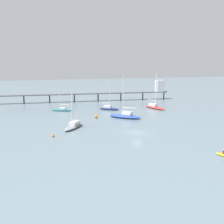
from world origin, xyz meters
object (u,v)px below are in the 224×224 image
Objects in this scene: sailboat_gray at (74,125)px; sailboat_navy at (109,108)px; sailboat_blue at (125,115)px; mooring_buoy_inner at (96,117)px; mooring_buoy_mid at (53,136)px; dinghy_yellow at (224,155)px; sailboat_red at (154,106)px; pier at (120,90)px; sailboat_teal at (62,109)px.

sailboat_gray is 25.37m from sailboat_navy.
sailboat_blue is 13.24× the size of mooring_buoy_inner.
sailboat_gray is 8.29m from mooring_buoy_mid.
dinghy_yellow is 37.26m from mooring_buoy_inner.
sailboat_red is at bearing 76.58° from dinghy_yellow.
mooring_buoy_inner is at bearing 161.89° from sailboat_blue.
sailboat_gray reaches higher than pier.
sailboat_teal is at bearing 170.04° from sailboat_red.
mooring_buoy_mid is at bearing -127.68° from sailboat_navy.
sailboat_teal is 30.02m from mooring_buoy_mid.
mooring_buoy_mid is at bearing -146.05° from sailboat_red.
sailboat_navy is 46.87m from dinghy_yellow.
sailboat_teal is 15.64× the size of mooring_buoy_mid.
mooring_buoy_mid is at bearing -148.56° from sailboat_blue.
sailboat_gray reaches higher than sailboat_navy.
sailboat_red is (4.35, -21.92, -3.42)m from pier.
pier is 6.81× the size of sailboat_gray.
sailboat_navy is at bearing 53.18° from sailboat_gray.
sailboat_blue is at bearing -142.81° from sailboat_red.
sailboat_navy is at bearing -10.84° from sailboat_teal.
sailboat_blue is 4.46× the size of dinghy_yellow.
sailboat_teal is at bearing 89.30° from sailboat_gray.
sailboat_gray is 11.18× the size of mooring_buoy_inner.
sailboat_navy is at bearing 170.91° from sailboat_red.
dinghy_yellow reaches higher than mooring_buoy_inner.
dinghy_yellow is (-10.54, -44.16, -0.52)m from sailboat_red.
mooring_buoy_inner is at bearing -122.79° from sailboat_navy.
sailboat_navy is at bearing 52.32° from mooring_buoy_mid.
sailboat_gray is 0.84× the size of sailboat_blue.
sailboat_red reaches higher than dinghy_yellow.
sailboat_teal is 16.14m from mooring_buoy_inner.
sailboat_navy is at bearing 91.14° from sailboat_blue.
sailboat_blue is 0.99× the size of sailboat_red.
sailboat_navy reaches higher than mooring_buoy_inner.
sailboat_blue reaches higher than mooring_buoy_inner.
sailboat_navy is 33.64m from mooring_buoy_mid.
dinghy_yellow is at bearing -84.12° from sailboat_navy.
sailboat_gray is 1.15× the size of sailboat_teal.
sailboat_red reaches higher than mooring_buoy_inner.
pier is at bearing 59.29° from mooring_buoy_inner.
dinghy_yellow is at bearing -95.35° from pier.
sailboat_teal is at bearing -147.34° from pier.
sailboat_teal is 3.28× the size of dinghy_yellow.
sailboat_teal is (-25.91, -16.61, -3.59)m from pier.
sailboat_blue is 1.28× the size of sailboat_navy.
sailboat_red is 15.54m from sailboat_navy.
mooring_buoy_mid is at bearing 141.75° from dinghy_yellow.
sailboat_teal reaches higher than mooring_buoy_mid.
sailboat_red reaches higher than mooring_buoy_mid.
mooring_buoy_mid is at bearing -100.83° from sailboat_teal.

